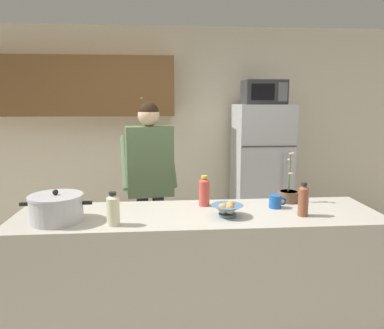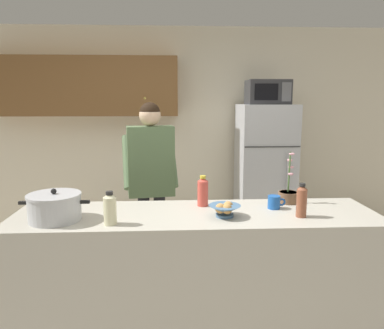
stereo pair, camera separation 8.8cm
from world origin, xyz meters
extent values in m
cube|color=beige|center=(0.00, 2.30, 1.30)|extent=(6.00, 0.12, 2.60)
cube|color=brown|center=(-1.20, 2.07, 1.86)|extent=(2.21, 0.34, 0.69)
sphere|color=gold|center=(-0.48, 1.90, 1.72)|extent=(0.03, 0.03, 0.03)
cube|color=#BCB7A8|center=(0.00, 0.00, 0.46)|extent=(2.55, 0.68, 0.92)
cube|color=#B7BABF|center=(0.95, 1.85, 0.83)|extent=(0.64, 0.64, 1.65)
cube|color=#333333|center=(0.95, 1.53, 1.19)|extent=(0.63, 0.01, 0.01)
cylinder|color=#B2B2B7|center=(1.13, 1.50, 0.74)|extent=(0.02, 0.02, 0.74)
cube|color=#2D2D30|center=(0.95, 1.83, 1.79)|extent=(0.48, 0.36, 0.28)
cube|color=black|center=(0.89, 1.65, 1.79)|extent=(0.26, 0.01, 0.18)
cube|color=#59595B|center=(1.12, 1.65, 1.79)|extent=(0.11, 0.01, 0.21)
cylinder|color=black|center=(-0.29, 0.92, 0.41)|extent=(0.11, 0.11, 0.82)
cylinder|color=black|center=(-0.44, 0.90, 0.41)|extent=(0.11, 0.11, 0.82)
cube|color=#59724C|center=(-0.37, 0.91, 1.14)|extent=(0.45, 0.26, 0.65)
sphere|color=beige|center=(-0.37, 0.91, 1.57)|extent=(0.20, 0.20, 0.20)
sphere|color=black|center=(-0.37, 0.91, 1.59)|extent=(0.19, 0.19, 0.19)
cylinder|color=#59724C|center=(-0.17, 1.06, 1.12)|extent=(0.14, 0.39, 0.50)
cylinder|color=#59724C|center=(-0.59, 1.00, 1.12)|extent=(0.14, 0.39, 0.50)
cylinder|color=silver|center=(-0.94, -0.10, 1.00)|extent=(0.34, 0.34, 0.16)
cylinder|color=silver|center=(-0.94, -0.10, 1.09)|extent=(0.35, 0.35, 0.02)
sphere|color=black|center=(-0.94, -0.10, 1.12)|extent=(0.04, 0.04, 0.04)
cube|color=black|center=(-1.14, -0.10, 1.04)|extent=(0.06, 0.02, 0.02)
cube|color=black|center=(-0.74, -0.10, 1.04)|extent=(0.06, 0.02, 0.02)
cylinder|color=#1E59B2|center=(0.57, 0.08, 0.97)|extent=(0.09, 0.09, 0.10)
torus|color=#1E59B2|center=(0.63, 0.08, 0.97)|extent=(0.06, 0.01, 0.06)
cylinder|color=#4C7299|center=(0.19, -0.09, 0.93)|extent=(0.12, 0.12, 0.02)
cone|color=#4C7299|center=(0.19, -0.09, 0.97)|extent=(0.22, 0.22, 0.06)
sphere|color=tan|center=(0.16, -0.11, 0.98)|extent=(0.07, 0.07, 0.07)
sphere|color=tan|center=(0.22, -0.06, 0.98)|extent=(0.07, 0.07, 0.07)
sphere|color=tan|center=(0.20, -0.13, 0.98)|extent=(0.07, 0.07, 0.07)
cylinder|color=#D84C3F|center=(0.06, 0.18, 1.01)|extent=(0.08, 0.08, 0.19)
cone|color=#D84C3F|center=(0.06, 0.18, 1.12)|extent=(0.08, 0.08, 0.03)
cylinder|color=gold|center=(0.06, 0.18, 1.14)|extent=(0.04, 0.04, 0.02)
cylinder|color=brown|center=(0.71, -0.12, 1.02)|extent=(0.07, 0.07, 0.19)
cone|color=brown|center=(0.71, -0.12, 1.13)|extent=(0.07, 0.07, 0.03)
cylinder|color=#262626|center=(0.71, -0.12, 1.14)|extent=(0.04, 0.04, 0.02)
cylinder|color=beige|center=(-0.56, -0.21, 1.01)|extent=(0.08, 0.08, 0.18)
cone|color=beige|center=(-0.56, -0.21, 1.11)|extent=(0.08, 0.08, 0.03)
cylinder|color=#262626|center=(-0.56, -0.21, 1.13)|extent=(0.05, 0.05, 0.02)
cylinder|color=brown|center=(0.73, 0.23, 0.96)|extent=(0.15, 0.15, 0.09)
cylinder|color=#38281E|center=(0.73, 0.23, 1.00)|extent=(0.14, 0.14, 0.01)
cylinder|color=#4C7238|center=(0.73, 0.23, 1.16)|extent=(0.01, 0.03, 0.31)
ellipsoid|color=pink|center=(0.74, 0.22, 1.15)|extent=(0.04, 0.03, 0.02)
ellipsoid|color=pink|center=(0.74, 0.23, 1.20)|extent=(0.04, 0.03, 0.02)
ellipsoid|color=pink|center=(0.73, 0.24, 1.25)|extent=(0.04, 0.03, 0.02)
ellipsoid|color=pink|center=(0.74, 0.22, 1.30)|extent=(0.04, 0.03, 0.02)
camera|label=1|loc=(-0.25, -2.47, 1.70)|focal=34.36mm
camera|label=2|loc=(-0.16, -2.47, 1.70)|focal=34.36mm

